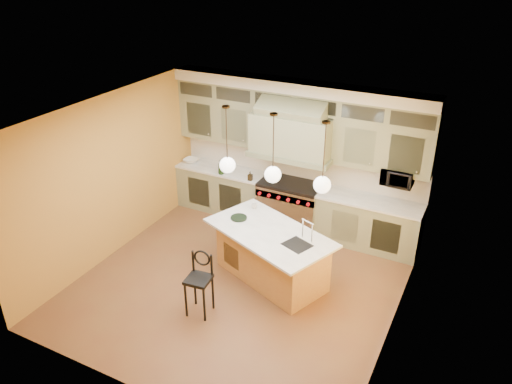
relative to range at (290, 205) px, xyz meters
The scene contains 18 objects.
floor 2.20m from the range, 90.00° to the right, with size 5.00×5.00×0.00m, color brown.
ceiling 3.23m from the range, 90.00° to the right, with size 5.00×5.00×0.00m, color white.
wall_back 1.03m from the range, 90.00° to the left, with size 5.00×5.00×0.00m, color #BB8433.
wall_front 4.74m from the range, 90.00° to the right, with size 5.00×5.00×0.00m, color #BB8433.
wall_left 3.43m from the range, 139.39° to the right, with size 5.00×5.00×0.00m, color #BB8433.
wall_right 3.43m from the range, 40.61° to the right, with size 5.00×5.00×0.00m, color #BB8433.
back_cabinetry 0.95m from the range, 90.00° to the left, with size 5.00×0.77×2.90m.
range is the anchor object (origin of this frame).
kitchen_island 1.77m from the range, 76.79° to the right, with size 2.37×1.83×1.35m.
counter_stool 3.00m from the range, 93.69° to the right, with size 0.40×0.40×1.03m.
microwave 2.18m from the range, ahead, with size 0.54×0.37×0.30m, color black.
oil_bottle_a 1.57m from the range, behind, with size 0.12×0.12×0.30m, color black.
oil_bottle_b 0.97m from the range, 164.25° to the right, with size 0.08×0.08×0.18m, color black.
fruit_bowl 2.35m from the range, behind, with size 0.31×0.31×0.08m, color white.
cup 1.28m from the range, 99.64° to the right, with size 0.10×0.10×0.09m, color silver.
pendant_left 2.29m from the range, 103.11° to the right, with size 0.26×0.26×1.11m.
pendant_center 2.29m from the range, 76.89° to the right, with size 0.26×0.26×1.11m.
pendant_right 2.56m from the range, 55.06° to the right, with size 0.26×0.26×1.11m.
Camera 1 is at (3.31, -5.88, 5.10)m, focal length 35.00 mm.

